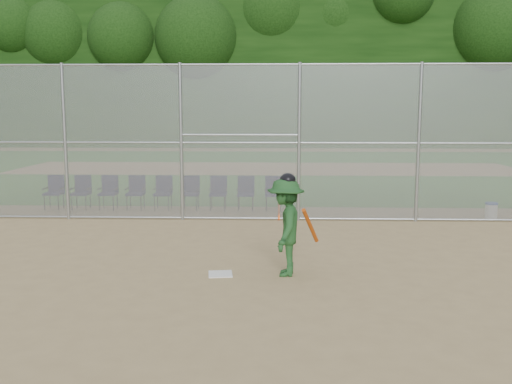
{
  "coord_description": "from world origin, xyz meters",
  "views": [
    {
      "loc": [
        0.44,
        -9.47,
        2.84
      ],
      "look_at": [
        0.0,
        2.5,
        1.1
      ],
      "focal_mm": 40.0,
      "sensor_mm": 36.0,
      "label": 1
    }
  ],
  "objects_px": {
    "home_plate": "(220,274)",
    "water_cooler": "(491,210)",
    "batter_at_plate": "(286,226)",
    "chair_0": "(54,192)"
  },
  "relations": [
    {
      "from": "home_plate",
      "to": "batter_at_plate",
      "type": "distance_m",
      "value": 1.41
    },
    {
      "from": "home_plate",
      "to": "chair_0",
      "type": "distance_m",
      "value": 8.38
    },
    {
      "from": "home_plate",
      "to": "water_cooler",
      "type": "xyz_separation_m",
      "value": [
        6.63,
        5.44,
        0.2
      ]
    },
    {
      "from": "water_cooler",
      "to": "chair_0",
      "type": "bearing_deg",
      "value": 175.59
    },
    {
      "from": "water_cooler",
      "to": "chair_0",
      "type": "height_order",
      "value": "chair_0"
    },
    {
      "from": "home_plate",
      "to": "water_cooler",
      "type": "bearing_deg",
      "value": 39.39
    },
    {
      "from": "batter_at_plate",
      "to": "water_cooler",
      "type": "xyz_separation_m",
      "value": [
        5.5,
        5.4,
        -0.65
      ]
    },
    {
      "from": "chair_0",
      "to": "water_cooler",
      "type": "bearing_deg",
      "value": -4.41
    },
    {
      "from": "batter_at_plate",
      "to": "water_cooler",
      "type": "distance_m",
      "value": 7.74
    },
    {
      "from": "water_cooler",
      "to": "batter_at_plate",
      "type": "bearing_deg",
      "value": -135.52
    }
  ]
}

